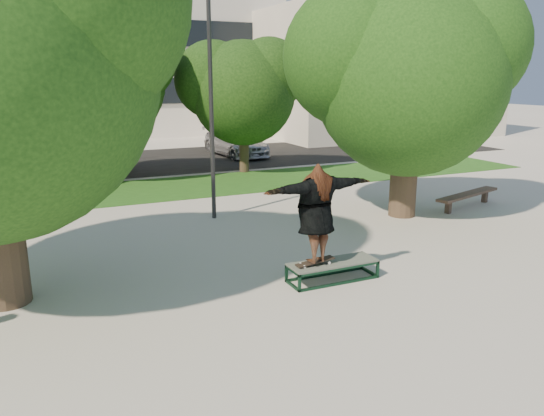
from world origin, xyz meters
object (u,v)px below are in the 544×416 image
bench (468,195)px  car_silver_b (235,142)px  lamppost (211,105)px  tree_right (406,69)px  car_dark (90,155)px  car_grey (74,156)px  grind_box (333,271)px

bench → car_silver_b: 13.41m
bench → lamppost: bearing=147.8°
tree_right → bench: (2.50, -0.15, -3.72)m
tree_right → car_dark: tree_right is taller
car_grey → grind_box: bearing=-81.6°
grind_box → car_dark: bearing=101.3°
bench → car_dark: 14.89m
grind_box → car_silver_b: 17.10m
grind_box → bench: bearing=26.6°
grind_box → car_grey: 14.65m
bench → car_silver_b: (-2.57, 13.16, 0.30)m
grind_box → bench: size_ratio=0.62×
tree_right → car_silver_b: bearing=90.3°
car_grey → car_dark: bearing=29.1°
tree_right → car_dark: (-7.23, 11.11, -3.39)m
tree_right → car_grey: size_ratio=1.16×
lamppost → car_silver_b: 12.36m
grind_box → car_grey: bearing=104.3°
lamppost → tree_right: bearing=-21.3°
tree_right → grind_box: (-4.30, -3.56, -3.90)m
lamppost → car_silver_b: size_ratio=1.31×
car_dark → lamppost: bearing=-82.3°
grind_box → car_dark: 14.97m
bench → car_dark: bearing=114.2°
lamppost → car_silver_b: lamppost is taller
car_dark → car_silver_b: size_ratio=0.92×
car_grey → tree_right: bearing=-59.2°
grind_box → car_grey: (-3.61, 14.19, 0.59)m
grind_box → bench: 7.61m
grind_box → car_silver_b: car_silver_b is taller
car_grey → car_silver_b: car_grey is taller
car_dark → car_grey: 0.84m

